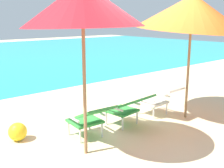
# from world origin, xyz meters

# --- Properties ---
(ground_plane) EXTENTS (40.00, 40.00, 0.00)m
(ground_plane) POSITION_xyz_m (0.00, 4.00, 0.00)
(ground_plane) COLOR beige
(lounge_chair_left) EXTENTS (0.60, 0.91, 0.68)m
(lounge_chair_left) POSITION_xyz_m (-0.93, 0.04, 0.40)
(lounge_chair_left) COLOR #338E3D
(lounge_chair_left) RESTS_ON ground_plane
(lounge_chair_center) EXTENTS (0.63, 0.93, 0.68)m
(lounge_chair_center) POSITION_xyz_m (-0.02, 0.04, 0.40)
(lounge_chair_center) COLOR #338E3D
(lounge_chair_center) RESTS_ON ground_plane
(lounge_chair_right) EXTENTS (0.56, 0.89, 0.68)m
(lounge_chair_right) POSITION_xyz_m (0.87, 0.03, 0.40)
(lounge_chair_right) COLOR silver
(lounge_chair_right) RESTS_ON ground_plane
(beach_umbrella_left) EXTENTS (2.27, 2.27, 2.54)m
(beach_umbrella_left) POSITION_xyz_m (-1.28, -0.33, 2.22)
(beach_umbrella_left) COLOR olive
(beach_umbrella_left) RESTS_ON ground_plane
(beach_umbrella_right) EXTENTS (2.67, 2.70, 2.57)m
(beach_umbrella_right) POSITION_xyz_m (1.26, -0.37, 2.15)
(beach_umbrella_right) COLOR olive
(beach_umbrella_right) RESTS_ON ground_plane
(beach_ball) EXTENTS (0.31, 0.31, 0.31)m
(beach_ball) POSITION_xyz_m (-1.89, 0.81, 0.16)
(beach_ball) COLOR yellow
(beach_ball) RESTS_ON ground_plane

